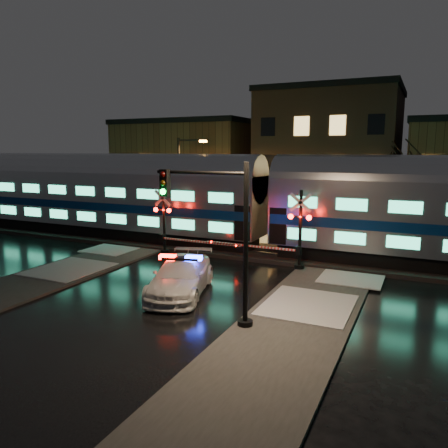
{
  "coord_description": "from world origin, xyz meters",
  "views": [
    {
      "loc": [
        10.59,
        -19.98,
        6.44
      ],
      "look_at": [
        0.11,
        2.5,
        2.2
      ],
      "focal_mm": 35.0,
      "sensor_mm": 36.0,
      "label": 1
    }
  ],
  "objects": [
    {
      "name": "ground",
      "position": [
        0.0,
        0.0,
        0.0
      ],
      "size": [
        120.0,
        120.0,
        0.0
      ],
      "primitive_type": "plane",
      "color": "black",
      "rests_on": "ground"
    },
    {
      "name": "ballast",
      "position": [
        0.0,
        5.0,
        0.12
      ],
      "size": [
        90.0,
        4.2,
        0.24
      ],
      "primitive_type": "cube",
      "color": "black",
      "rests_on": "ground"
    },
    {
      "name": "sidewalk_left",
      "position": [
        -6.5,
        -6.0,
        0.06
      ],
      "size": [
        4.0,
        20.0,
        0.12
      ],
      "primitive_type": "cube",
      "color": "#2D2D2D",
      "rests_on": "ground"
    },
    {
      "name": "sidewalk_right",
      "position": [
        6.5,
        -6.0,
        0.06
      ],
      "size": [
        4.0,
        20.0,
        0.12
      ],
      "primitive_type": "cube",
      "color": "#2D2D2D",
      "rests_on": "ground"
    },
    {
      "name": "building_left",
      "position": [
        -13.0,
        22.0,
        4.5
      ],
      "size": [
        14.0,
        10.0,
        9.0
      ],
      "primitive_type": "cube",
      "color": "brown",
      "rests_on": "ground"
    },
    {
      "name": "building_mid",
      "position": [
        2.0,
        22.5,
        5.75
      ],
      "size": [
        12.0,
        11.0,
        11.5
      ],
      "primitive_type": "cube",
      "color": "brown",
      "rests_on": "ground"
    },
    {
      "name": "train",
      "position": [
        1.93,
        5.0,
        3.38
      ],
      "size": [
        51.0,
        3.12,
        5.92
      ],
      "color": "black",
      "rests_on": "ballast"
    },
    {
      "name": "police_car",
      "position": [
        0.82,
        -3.63,
        0.81
      ],
      "size": [
        3.7,
        5.93,
        1.78
      ],
      "rotation": [
        0.0,
        0.0,
        0.28
      ],
      "color": "silver",
      "rests_on": "ground"
    },
    {
      "name": "crossing_signal_right",
      "position": [
        4.29,
        2.31,
        1.8
      ],
      "size": [
        6.15,
        0.67,
        4.35
      ],
      "color": "black",
      "rests_on": "ground"
    },
    {
      "name": "crossing_signal_left",
      "position": [
        -3.54,
        2.31,
        1.72
      ],
      "size": [
        5.88,
        0.66,
        4.16
      ],
      "color": "black",
      "rests_on": "ground"
    },
    {
      "name": "traffic_light",
      "position": [
        3.98,
        -6.03,
        3.2
      ],
      "size": [
        3.89,
        0.7,
        6.02
      ],
      "rotation": [
        0.0,
        0.0,
        -0.14
      ],
      "color": "black",
      "rests_on": "ground"
    },
    {
      "name": "streetlight",
      "position": [
        -6.48,
        9.0,
        4.22
      ],
      "size": [
        2.45,
        0.26,
        7.32
      ],
      "color": "black",
      "rests_on": "ground"
    }
  ]
}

